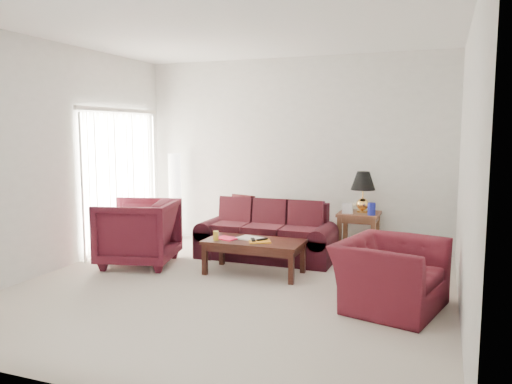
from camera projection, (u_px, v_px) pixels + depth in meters
floor at (231, 289)px, 5.87m from camera, size 5.00×5.00×0.00m
blinds at (121, 180)px, 7.79m from camera, size 0.10×2.00×2.16m
sofa at (266, 231)px, 7.21m from camera, size 2.03×1.02×0.80m
throw_pillow at (242, 207)px, 7.91m from camera, size 0.42×0.28×0.40m
end_table at (359, 234)px, 7.43m from camera, size 0.60×0.60×0.64m
table_lamp at (363, 192)px, 7.38m from camera, size 0.44×0.44×0.60m
clock at (348, 208)px, 7.28m from camera, size 0.16×0.06×0.15m
blue_canister at (372, 209)px, 7.14m from camera, size 0.14×0.14×0.18m
picture_frame at (354, 205)px, 7.60m from camera, size 0.18×0.19×0.05m
floor_lamp at (175, 196)px, 8.52m from camera, size 0.28×0.28×1.48m
armchair_left at (138, 232)px, 6.88m from camera, size 1.21×1.19×0.91m
armchair_right at (390, 275)px, 5.20m from camera, size 1.21×1.30×0.71m
coffee_table at (254, 257)px, 6.46m from camera, size 1.32×0.75×0.44m
magazine_red at (226, 238)px, 6.51m from camera, size 0.31×0.27×0.02m
magazine_white at (250, 238)px, 6.52m from camera, size 0.36×0.30×0.02m
magazine_orange at (260, 241)px, 6.33m from camera, size 0.34×0.30×0.02m
remote_a at (253, 240)px, 6.34m from camera, size 0.11×0.16×0.02m
remote_b at (262, 239)px, 6.37m from camera, size 0.12×0.16×0.02m
yellow_glass at (216, 236)px, 6.42m from camera, size 0.09×0.09×0.12m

